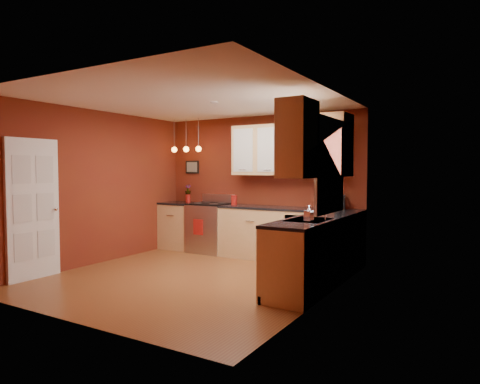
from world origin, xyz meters
The scene contains 27 objects.
floor centered at (0.00, 0.00, 0.00)m, with size 4.20×4.20×0.00m, color brown.
ceiling centered at (0.00, 0.00, 2.60)m, with size 4.00×4.20×0.02m, color white.
wall_back centered at (0.00, 2.10, 1.30)m, with size 4.00×0.02×2.60m, color maroon.
wall_front centered at (0.00, -2.10, 1.30)m, with size 4.00×0.02×2.60m, color maroon.
wall_left centered at (-2.00, 0.00, 1.30)m, with size 0.02×4.20×2.60m, color maroon.
wall_right centered at (2.00, 0.00, 1.30)m, with size 0.02×4.20×2.60m, color maroon.
base_cabinets_back_left centered at (-1.65, 1.80, 0.45)m, with size 0.70×0.60×0.90m, color #E1AF78.
base_cabinets_back_right centered at (0.73, 1.80, 0.45)m, with size 2.54×0.60×0.90m, color #E1AF78.
base_cabinets_right centered at (1.70, 0.45, 0.45)m, with size 0.60×2.10×0.90m, color #E1AF78.
counter_back_left centered at (-1.65, 1.80, 0.92)m, with size 0.70×0.62×0.04m, color black.
counter_back_right centered at (0.73, 1.80, 0.92)m, with size 2.54×0.62×0.04m, color black.
counter_right centered at (1.70, 0.45, 0.92)m, with size 0.62×2.10×0.04m, color black.
gas_range centered at (-0.92, 1.80, 0.48)m, with size 0.76×0.64×1.11m.
dishwasher_front centered at (1.10, 1.51, 0.45)m, with size 0.60×0.02×0.80m, color #B2B2B7.
sink centered at (1.70, 0.30, 0.92)m, with size 0.50×0.70×0.33m.
window centered at (1.97, 0.30, 1.69)m, with size 0.06×1.02×1.22m.
door_left_wall centered at (-1.97, -1.20, 1.03)m, with size 0.12×0.82×2.05m.
upper_cabinets_back centered at (0.60, 1.93, 1.95)m, with size 2.00×0.35×0.90m, color #E1AF78.
upper_cabinets_right centered at (1.82, 0.32, 1.95)m, with size 0.35×1.95×0.90m, color #E1AF78.
wall_picture centered at (-1.55, 2.08, 1.65)m, with size 0.32×0.03×0.26m, color black.
pendant_lights centered at (-1.45, 1.75, 2.01)m, with size 0.71×0.11×0.66m.
red_canister centered at (-0.38, 1.82, 1.03)m, with size 0.12×0.12×0.18m.
red_vase centered at (-1.53, 1.91, 1.02)m, with size 0.10×0.10×0.16m, color #9D1511.
flowers centered at (-1.53, 1.91, 1.19)m, with size 0.12×0.12×0.22m, color #9D1511.
coffee_maker centered at (1.60, 1.94, 1.05)m, with size 0.20×0.20×0.24m.
soap_pump centered at (1.79, 0.08, 1.04)m, with size 0.09×0.10×0.21m, color silver.
dish_towel centered at (-0.96, 1.47, 0.52)m, with size 0.21×0.01×0.29m, color #9D1511.
Camera 1 is at (3.77, -4.99, 1.60)m, focal length 32.00 mm.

